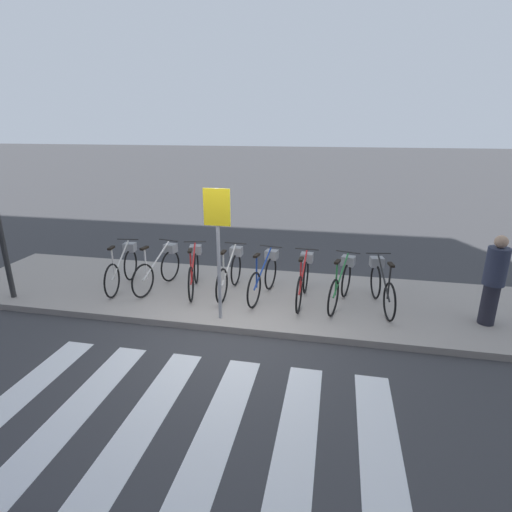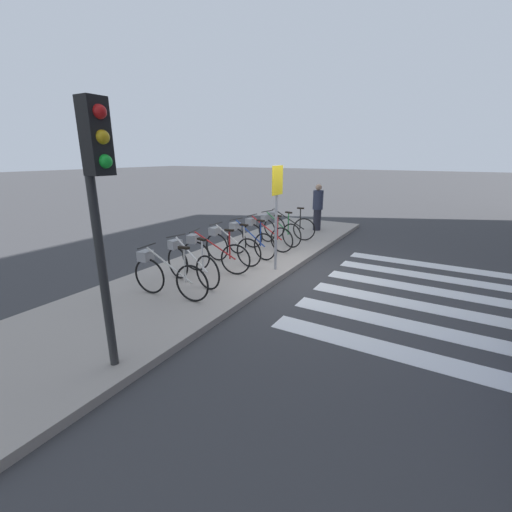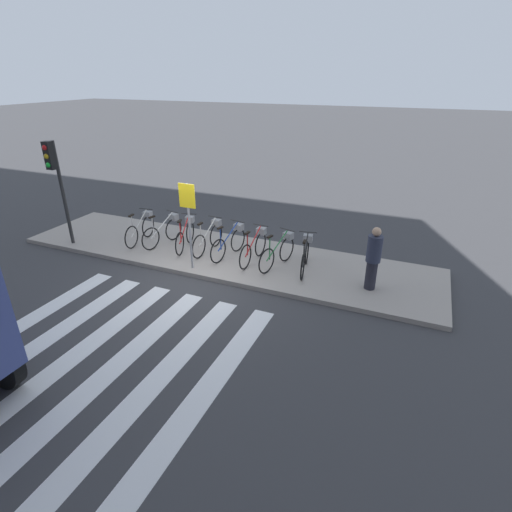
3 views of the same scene
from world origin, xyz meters
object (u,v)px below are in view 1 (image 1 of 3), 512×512
Objects in this scene: parked_bicycle_0 at (123,266)px; pedestrian at (494,279)px; parked_bicycle_1 at (160,267)px; parked_bicycle_5 at (303,279)px; parked_bicycle_6 at (342,282)px; parked_bicycle_7 at (381,284)px; parked_bicycle_2 at (194,269)px; sign_post at (218,233)px; parked_bicycle_4 at (265,275)px; parked_bicycle_3 at (231,271)px.

parked_bicycle_0 is 6.86m from pedestrian.
pedestrian is (6.08, -0.40, 0.37)m from parked_bicycle_1.
pedestrian is (3.13, -0.34, 0.37)m from parked_bicycle_5.
parked_bicycle_7 is at bearing 2.68° from parked_bicycle_6.
parked_bicycle_2 is (0.74, 0.01, 0.00)m from parked_bicycle_1.
parked_bicycle_1 is at bearing -179.32° from parked_bicycle_2.
parked_bicycle_5 is 2.03m from sign_post.
parked_bicycle_5 is at bearing 0.85° from parked_bicycle_0.
parked_bicycle_2 is at bearing 127.73° from sign_post.
sign_post is at bearing -170.94° from pedestrian.
parked_bicycle_1 is 2.25m from sign_post.
parked_bicycle_2 is 3.63m from parked_bicycle_7.
parked_bicycle_6 is 2.47m from pedestrian.
parked_bicycle_6 is (1.47, -0.07, 0.00)m from parked_bicycle_4.
parked_bicycle_0 is 3.71m from parked_bicycle_5.
parked_bicycle_5 is at bearing -1.15° from parked_bicycle_1.
parked_bicycle_2 is 1.00× the size of parked_bicycle_6.
parked_bicycle_3 is 1.00× the size of parked_bicycle_5.
parked_bicycle_3 is at bearing 174.27° from parked_bicycle_4.
parked_bicycle_0 and parked_bicycle_1 have the same top height.
parked_bicycle_4 is at bearing 177.19° from parked_bicycle_6.
parked_bicycle_6 is at bearing -177.32° from parked_bicycle_7.
parked_bicycle_6 is 2.55m from sign_post.
parked_bicycle_2 and parked_bicycle_6 have the same top height.
parked_bicycle_1 and parked_bicycle_6 have the same top height.
parked_bicycle_3 and parked_bicycle_5 have the same top height.
parked_bicycle_2 is at bearing 0.68° from parked_bicycle_1.
parked_bicycle_6 is 0.71m from parked_bicycle_7.
parked_bicycle_4 is 0.76m from parked_bicycle_5.
parked_bicycle_2 is 1.01× the size of pedestrian.
sign_post is at bearing -22.99° from parked_bicycle_0.
parked_bicycle_4 is 1.02× the size of parked_bicycle_6.
parked_bicycle_5 is at bearing -1.76° from parked_bicycle_2.
parked_bicycle_5 is 3.17m from pedestrian.
parked_bicycle_6 is at bearing 26.70° from sign_post.
parked_bicycle_3 is 1.01× the size of parked_bicycle_7.
parked_bicycle_4 is 3.93m from pedestrian.
parked_bicycle_4 is 1.02× the size of pedestrian.
parked_bicycle_0 is 1.01× the size of parked_bicycle_4.
pedestrian is at bearing -11.60° from parked_bicycle_7.
parked_bicycle_4 is 1.00× the size of parked_bicycle_7.
parked_bicycle_7 is (0.71, 0.03, 0.00)m from parked_bicycle_6.
parked_bicycle_0 is 0.71× the size of sign_post.
parked_bicycle_1 and parked_bicycle_5 have the same top height.
parked_bicycle_2 is (1.49, 0.12, 0.00)m from parked_bicycle_0.
parked_bicycle_2 is 0.98× the size of parked_bicycle_3.
sign_post is (-2.05, -1.03, 1.10)m from parked_bicycle_6.
parked_bicycle_0 is 1.02× the size of parked_bicycle_6.
parked_bicycle_7 is at bearing -2.17° from parked_bicycle_3.
parked_bicycle_3 is (1.49, 0.06, 0.00)m from parked_bicycle_1.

